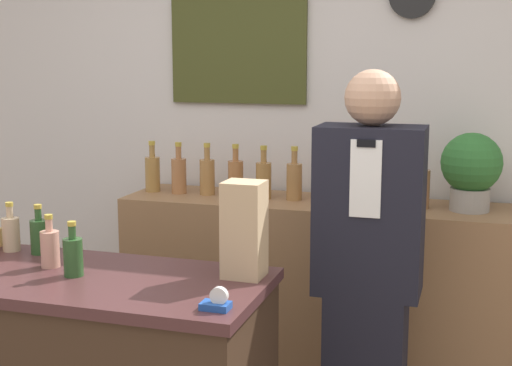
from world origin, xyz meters
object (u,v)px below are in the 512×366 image
at_px(potted_plant, 471,168).
at_px(paper_bag, 244,230).
at_px(shopkeeper, 368,278).
at_px(tape_dispenser, 217,302).

bearing_deg(potted_plant, paper_bag, -124.02).
bearing_deg(shopkeeper, paper_bag, -126.99).
distance_m(potted_plant, tape_dispenser, 1.62).
bearing_deg(shopkeeper, potted_plant, 58.48).
relative_size(paper_bag, tape_dispenser, 3.77).
bearing_deg(potted_plant, tape_dispenser, -116.45).
relative_size(shopkeeper, tape_dispenser, 18.53).
xyz_separation_m(potted_plant, tape_dispenser, (-0.72, -1.44, -0.24)).
relative_size(potted_plant, paper_bag, 1.07).
xyz_separation_m(shopkeeper, potted_plant, (0.38, 0.61, 0.38)).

